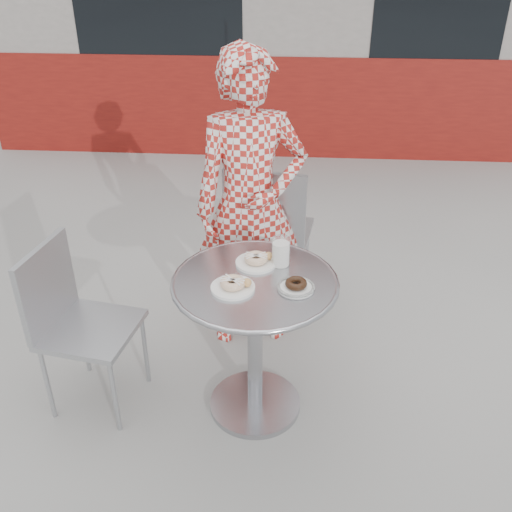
# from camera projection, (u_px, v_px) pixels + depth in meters

# --- Properties ---
(ground) EXTENTS (60.00, 60.00, 0.00)m
(ground) POSITION_uv_depth(u_px,v_px,m) (260.00, 409.00, 2.85)
(ground) COLOR #A8A5A0
(ground) RESTS_ON ground
(bistro_table) EXTENTS (0.74, 0.74, 0.75)m
(bistro_table) POSITION_uv_depth(u_px,v_px,m) (255.00, 314.00, 2.58)
(bistro_table) COLOR #B4B4B9
(bistro_table) RESTS_ON ground
(chair_far) EXTENTS (0.52, 0.53, 0.97)m
(chair_far) POSITION_uv_depth(u_px,v_px,m) (270.00, 262.00, 3.51)
(chair_far) COLOR #A6A9AD
(chair_far) RESTS_ON ground
(chair_left) EXTENTS (0.47, 0.47, 0.85)m
(chair_left) POSITION_uv_depth(u_px,v_px,m) (94.00, 357.00, 2.79)
(chair_left) COLOR #A6A9AD
(chair_left) RESTS_ON ground
(seated_person) EXTENTS (0.67, 0.52, 1.63)m
(seated_person) POSITION_uv_depth(u_px,v_px,m) (250.00, 206.00, 3.00)
(seated_person) COLOR #A51F19
(seated_person) RESTS_ON ground
(plate_far) EXTENTS (0.19, 0.19, 0.05)m
(plate_far) POSITION_uv_depth(u_px,v_px,m) (257.00, 260.00, 2.60)
(plate_far) COLOR white
(plate_far) RESTS_ON bistro_table
(plate_near) EXTENTS (0.19, 0.19, 0.05)m
(plate_near) POSITION_uv_depth(u_px,v_px,m) (234.00, 285.00, 2.42)
(plate_near) COLOR white
(plate_near) RESTS_ON bistro_table
(plate_checker) EXTENTS (0.16, 0.16, 0.04)m
(plate_checker) POSITION_uv_depth(u_px,v_px,m) (296.00, 286.00, 2.43)
(plate_checker) COLOR white
(plate_checker) RESTS_ON bistro_table
(milk_cup) EXTENTS (0.09, 0.09, 0.13)m
(milk_cup) POSITION_uv_depth(u_px,v_px,m) (281.00, 253.00, 2.58)
(milk_cup) COLOR white
(milk_cup) RESTS_ON bistro_table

